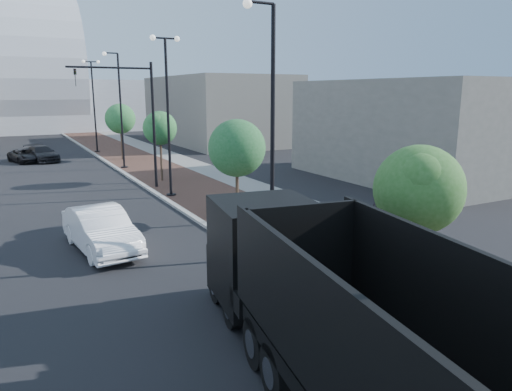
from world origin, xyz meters
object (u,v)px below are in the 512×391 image
dump_truck (317,310)px  pedestrian (378,211)px  white_sedan (101,230)px  dark_car_mid (25,156)px

dump_truck → pedestrian: 11.88m
dump_truck → white_sedan: 11.30m
dump_truck → dark_car_mid: bearing=105.3°
dark_car_mid → white_sedan: bearing=-103.0°
white_sedan → pedestrian: bearing=-21.8°
white_sedan → dump_truck: bearing=-83.1°
pedestrian → white_sedan: bearing=-12.9°
dump_truck → white_sedan: size_ratio=2.70×
dump_truck → dark_car_mid: (-3.97, 39.06, -0.98)m
dump_truck → pedestrian: dump_truck is taller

